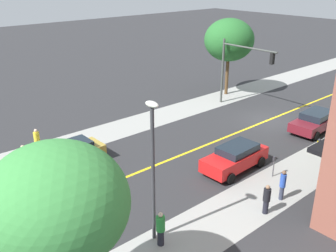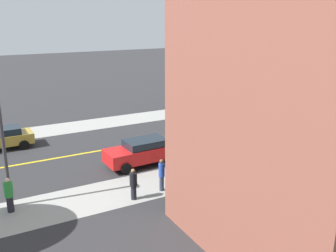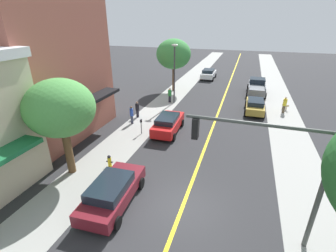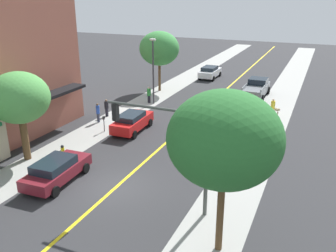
% 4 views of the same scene
% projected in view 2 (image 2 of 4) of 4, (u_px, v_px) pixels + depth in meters
% --- Properties ---
extents(ground_plane, '(140.00, 140.00, 0.00)m').
position_uv_depth(ground_plane, '(220.00, 130.00, 29.60)').
color(ground_plane, '#2D2D30').
extents(sidewalk_left, '(3.19, 126.00, 0.01)m').
position_uv_depth(sidewalk_left, '(279.00, 155.00, 24.29)').
color(sidewalk_left, '#9E9E99').
rests_on(sidewalk_left, ground).
extents(sidewalk_right, '(3.19, 126.00, 0.01)m').
position_uv_depth(sidewalk_right, '(179.00, 112.00, 34.91)').
color(sidewalk_right, '#9E9E99').
rests_on(sidewalk_right, ground).
extents(road_centerline_stripe, '(0.20, 126.00, 0.00)m').
position_uv_depth(road_centerline_stripe, '(220.00, 130.00, 29.60)').
color(road_centerline_stripe, yellow).
rests_on(road_centerline_stripe, ground).
extents(street_tree_left_near, '(3.91, 3.91, 5.95)m').
position_uv_depth(street_tree_left_near, '(288.00, 94.00, 21.70)').
color(street_tree_left_near, brown).
rests_on(street_tree_left_near, ground).
extents(street_tree_right_corner, '(4.61, 4.61, 7.17)m').
position_uv_depth(street_tree_right_corner, '(202.00, 53.00, 35.28)').
color(street_tree_right_corner, brown).
rests_on(street_tree_right_corner, ground).
extents(fire_hydrant, '(0.44, 0.24, 0.86)m').
position_uv_depth(fire_hydrant, '(245.00, 150.00, 23.90)').
color(fire_hydrant, yellow).
rests_on(fire_hydrant, ground).
extents(parking_meter, '(0.12, 0.18, 1.30)m').
position_uv_depth(parking_meter, '(174.00, 158.00, 21.32)').
color(parking_meter, '#4C4C51').
rests_on(parking_meter, ground).
extents(traffic_light_mast, '(5.47, 0.32, 5.73)m').
position_uv_depth(traffic_light_mast, '(201.00, 73.00, 31.94)').
color(traffic_light_mast, '#474C47').
rests_on(traffic_light_mast, ground).
extents(street_lamp, '(0.70, 0.36, 6.46)m').
position_uv_depth(street_lamp, '(1.00, 125.00, 16.62)').
color(street_lamp, '#38383D').
rests_on(street_lamp, ground).
extents(red_sedan_left_curb, '(2.10, 4.51, 1.53)m').
position_uv_depth(red_sedan_left_curb, '(143.00, 151.00, 22.57)').
color(red_sedan_left_curb, red).
rests_on(red_sedan_left_curb, ground).
extents(maroon_sedan_left_curb, '(2.26, 4.67, 1.47)m').
position_uv_depth(maroon_sedan_left_curb, '(260.00, 130.00, 26.83)').
color(maroon_sedan_left_curb, maroon).
rests_on(maroon_sedan_left_curb, ground).
extents(gold_sedan_right_curb, '(1.97, 4.28, 1.43)m').
position_uv_depth(gold_sedan_right_curb, '(0.00, 138.00, 25.12)').
color(gold_sedan_right_curb, '#B29338').
rests_on(gold_sedan_right_curb, ground).
extents(pedestrian_green_shirt, '(0.40, 0.40, 1.67)m').
position_uv_depth(pedestrian_green_shirt, '(9.00, 194.00, 17.01)').
color(pedestrian_green_shirt, black).
rests_on(pedestrian_green_shirt, ground).
extents(pedestrian_blue_shirt, '(0.31, 0.31, 1.70)m').
position_uv_depth(pedestrian_blue_shirt, '(162.00, 174.00, 19.09)').
color(pedestrian_blue_shirt, '#33384C').
rests_on(pedestrian_blue_shirt, ground).
extents(pedestrian_black_shirt, '(0.36, 0.36, 1.59)m').
position_uv_depth(pedestrian_black_shirt, '(133.00, 184.00, 18.19)').
color(pedestrian_black_shirt, black).
rests_on(pedestrian_black_shirt, ground).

